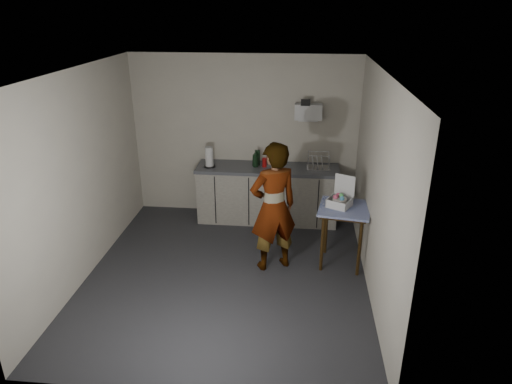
# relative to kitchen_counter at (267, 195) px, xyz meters

# --- Properties ---
(ground) EXTENTS (4.00, 4.00, 0.00)m
(ground) POSITION_rel_kitchen_counter_xyz_m (-0.40, -1.70, -0.43)
(ground) COLOR #26262A
(ground) RESTS_ON ground
(wall_back) EXTENTS (3.60, 0.02, 2.60)m
(wall_back) POSITION_rel_kitchen_counter_xyz_m (-0.40, 0.29, 0.87)
(wall_back) COLOR beige
(wall_back) RESTS_ON ground
(wall_right) EXTENTS (0.02, 4.00, 2.60)m
(wall_right) POSITION_rel_kitchen_counter_xyz_m (1.39, -1.70, 0.87)
(wall_right) COLOR beige
(wall_right) RESTS_ON ground
(wall_left) EXTENTS (0.02, 4.00, 2.60)m
(wall_left) POSITION_rel_kitchen_counter_xyz_m (-2.19, -1.70, 0.87)
(wall_left) COLOR beige
(wall_left) RESTS_ON ground
(ceiling) EXTENTS (3.60, 4.00, 0.01)m
(ceiling) POSITION_rel_kitchen_counter_xyz_m (-0.40, -1.70, 2.17)
(ceiling) COLOR white
(ceiling) RESTS_ON wall_back
(kitchen_counter) EXTENTS (2.24, 0.62, 0.91)m
(kitchen_counter) POSITION_rel_kitchen_counter_xyz_m (0.00, 0.00, 0.00)
(kitchen_counter) COLOR black
(kitchen_counter) RESTS_ON ground
(wall_shelf) EXTENTS (0.42, 0.18, 0.37)m
(wall_shelf) POSITION_rel_kitchen_counter_xyz_m (0.60, 0.22, 1.32)
(wall_shelf) COLOR white
(wall_shelf) RESTS_ON ground
(side_table) EXTENTS (0.74, 0.74, 0.84)m
(side_table) POSITION_rel_kitchen_counter_xyz_m (1.10, -1.26, 0.30)
(side_table) COLOR #3A240D
(side_table) RESTS_ON ground
(standing_man) EXTENTS (0.76, 0.66, 1.74)m
(standing_man) POSITION_rel_kitchen_counter_xyz_m (0.18, -1.43, 0.44)
(standing_man) COLOR #B2A593
(standing_man) RESTS_ON ground
(soap_bottle) EXTENTS (0.12, 0.12, 0.27)m
(soap_bottle) POSITION_rel_kitchen_counter_xyz_m (-0.19, 0.00, 0.62)
(soap_bottle) COLOR black
(soap_bottle) RESTS_ON kitchen_counter
(soda_can) EXTENTS (0.07, 0.07, 0.14)m
(soda_can) POSITION_rel_kitchen_counter_xyz_m (-0.05, 0.02, 0.55)
(soda_can) COLOR red
(soda_can) RESTS_ON kitchen_counter
(dark_bottle) EXTENTS (0.07, 0.07, 0.24)m
(dark_bottle) POSITION_rel_kitchen_counter_xyz_m (-0.16, 0.08, 0.60)
(dark_bottle) COLOR black
(dark_bottle) RESTS_ON kitchen_counter
(paper_towel) EXTENTS (0.18, 0.18, 0.32)m
(paper_towel) POSITION_rel_kitchen_counter_xyz_m (-0.91, -0.08, 0.64)
(paper_towel) COLOR black
(paper_towel) RESTS_ON kitchen_counter
(dish_rack) EXTENTS (0.35, 0.27, 0.25)m
(dish_rack) POSITION_rel_kitchen_counter_xyz_m (0.78, 0.01, 0.54)
(dish_rack) COLOR silver
(dish_rack) RESTS_ON kitchen_counter
(bakery_box) EXTENTS (0.38, 0.38, 0.39)m
(bakery_box) POSITION_rel_kitchen_counter_xyz_m (1.04, -1.21, 0.50)
(bakery_box) COLOR white
(bakery_box) RESTS_ON side_table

